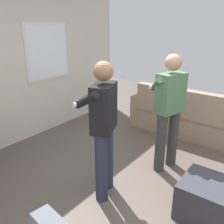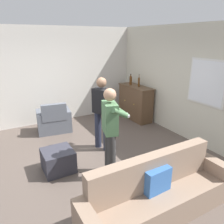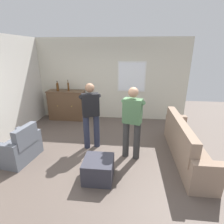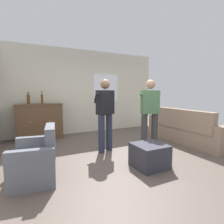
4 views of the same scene
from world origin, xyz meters
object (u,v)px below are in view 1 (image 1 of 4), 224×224
ottoman (207,199)px  couch (191,120)px  person_standing_left (103,125)px  person_standing_right (169,108)px

ottoman → couch: bearing=25.9°
person_standing_left → ottoman: bearing=-71.9°
couch → person_standing_left: 2.33m
person_standing_left → person_standing_right: 1.07m
couch → person_standing_right: (-1.22, -0.08, 0.59)m
couch → person_standing_right: size_ratio=1.42×
ottoman → person_standing_left: (-0.38, 1.17, 0.72)m
person_standing_left → person_standing_right: (1.02, -0.35, 0.00)m
ottoman → person_standing_right: 1.26m
person_standing_right → couch: bearing=3.9°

